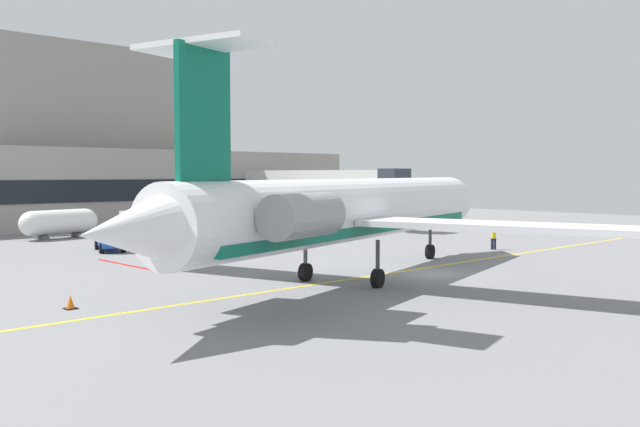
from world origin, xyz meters
The scene contains 11 objects.
ground centered at (0.00, 0.00, -0.05)m, with size 120.00×120.00×0.11m.
terminal_building centered at (0.53, 47.12, 6.46)m, with size 66.67×13.95×18.82m.
jet_bridge_west centered at (18.60, 27.93, 4.47)m, with size 2.40×22.61×5.84m.
regional_jet centered at (-5.29, 0.87, 3.55)m, with size 32.88×26.94×10.02m.
baggage_tug centered at (-7.67, 21.52, 0.84)m, with size 2.72×4.07×1.80m.
pushback_tractor centered at (0.13, 19.28, 0.95)m, with size 4.31×2.20×2.09m.
belt_loader centered at (19.27, 20.76, 0.89)m, with size 3.09×3.41×1.96m.
fuel_tank centered at (-6.28, 33.44, 1.34)m, with size 6.93×2.96×2.38m.
marshaller centered at (12.71, 4.08, 0.94)m, with size 0.34×0.83×1.86m.
safety_cone_alpha centered at (-18.22, 3.68, 0.25)m, with size 0.47×0.47×0.55m.
safety_cone_bravo centered at (-9.78, 10.62, 0.25)m, with size 0.47×0.47×0.55m.
Camera 1 is at (-29.63, -22.98, 5.40)m, focal length 38.77 mm.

